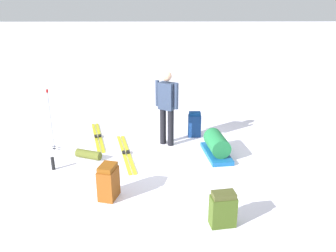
# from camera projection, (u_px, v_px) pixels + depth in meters

# --- Properties ---
(ground_plane) EXTENTS (80.00, 80.00, 0.00)m
(ground_plane) POSITION_uv_depth(u_px,v_px,m) (168.00, 157.00, 7.41)
(ground_plane) COLOR white
(skier_standing) EXTENTS (0.36, 0.50, 1.70)m
(skier_standing) POSITION_uv_depth(u_px,v_px,m) (167.00, 105.00, 7.71)
(skier_standing) COLOR black
(skier_standing) RESTS_ON ground_plane
(ski_pair_near) EXTENTS (1.98, 0.63, 0.05)m
(ski_pair_near) POSITION_uv_depth(u_px,v_px,m) (126.00, 153.00, 7.56)
(ski_pair_near) COLOR gold
(ski_pair_near) RESTS_ON ground_plane
(ski_pair_far) EXTENTS (1.86, 0.64, 0.05)m
(ski_pair_far) POSITION_uv_depth(u_px,v_px,m) (98.00, 137.00, 8.42)
(ski_pair_far) COLOR gold
(ski_pair_far) RESTS_ON ground_plane
(backpack_large_dark) EXTENTS (0.28, 0.40, 0.55)m
(backpack_large_dark) POSITION_uv_depth(u_px,v_px,m) (223.00, 209.00, 5.13)
(backpack_large_dark) COLOR #3F561B
(backpack_large_dark) RESTS_ON ground_plane
(backpack_bright) EXTENTS (0.21, 0.30, 0.61)m
(backpack_bright) POSITION_uv_depth(u_px,v_px,m) (194.00, 125.00, 8.40)
(backpack_bright) COLOR navy
(backpack_bright) RESTS_ON ground_plane
(backpack_small_spare) EXTENTS (0.43, 0.35, 0.61)m
(backpack_small_spare) POSITION_uv_depth(u_px,v_px,m) (108.00, 182.00, 5.82)
(backpack_small_spare) COLOR brown
(backpack_small_spare) RESTS_ON ground_plane
(ski_poles_planted_near) EXTENTS (0.18, 0.10, 1.37)m
(ski_poles_planted_near) POSITION_uv_depth(u_px,v_px,m) (50.00, 118.00, 7.48)
(ski_poles_planted_near) COLOR #A9AFC9
(ski_poles_planted_near) RESTS_ON ground_plane
(gear_sled) EXTENTS (1.13, 0.59, 0.49)m
(gear_sled) POSITION_uv_depth(u_px,v_px,m) (217.00, 146.00, 7.40)
(gear_sled) COLOR #135695
(gear_sled) RESTS_ON ground_plane
(sleeping_mat_rolled) EXTENTS (0.37, 0.58, 0.18)m
(sleeping_mat_rolled) POSITION_uv_depth(u_px,v_px,m) (89.00, 154.00, 7.31)
(sleeping_mat_rolled) COLOR #565E23
(sleeping_mat_rolled) RESTS_ON ground_plane
(thermos_bottle) EXTENTS (0.07, 0.07, 0.26)m
(thermos_bottle) POSITION_uv_depth(u_px,v_px,m) (53.00, 163.00, 6.83)
(thermos_bottle) COLOR black
(thermos_bottle) RESTS_ON ground_plane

